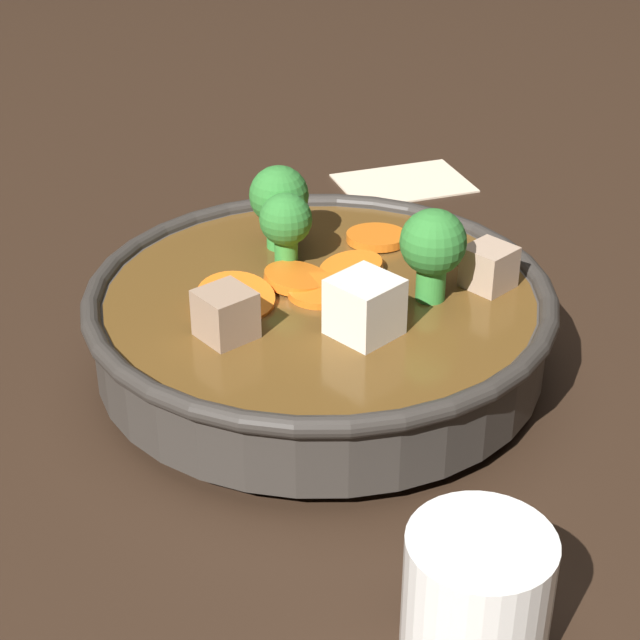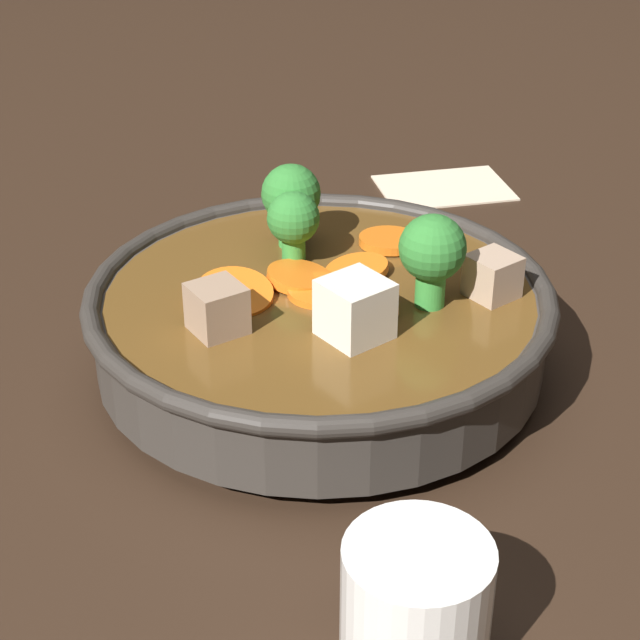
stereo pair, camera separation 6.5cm
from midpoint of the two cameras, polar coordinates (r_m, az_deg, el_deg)
ground_plane at (r=0.67m, az=-2.78°, el=-2.82°), size 3.00×3.00×0.00m
stirfry_bowl at (r=0.65m, az=-2.82°, el=0.14°), size 0.29×0.29×0.11m
tea_cup at (r=0.47m, az=4.37°, el=-14.60°), size 0.06×0.06×0.06m
napkin at (r=0.94m, az=2.48°, el=7.30°), size 0.12×0.09×0.00m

